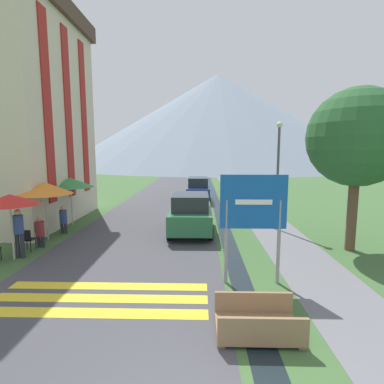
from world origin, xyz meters
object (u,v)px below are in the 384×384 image
Objects in this scene: parked_car_near at (191,213)px; cafe_umbrella_middle_orange at (45,188)px; streetlamp at (278,166)px; parked_car_far at (198,189)px; cafe_umbrella_front_red at (10,200)px; person_seated_far at (40,230)px; hotel_building at (16,105)px; cafe_chair_near_left at (27,238)px; person_standing_terrace at (19,230)px; road_sign at (253,212)px; cafe_umbrella_rear_green at (70,183)px; person_seated_near at (63,218)px; tree_by_path at (357,138)px; footbridge at (257,323)px; cafe_chair_middle at (35,230)px.

cafe_umbrella_middle_orange reaches higher than parked_car_near.
parked_car_far is at bearing 114.97° from streetlamp.
parked_car_near is 7.13m from cafe_umbrella_front_red.
parked_car_near is at bearing 21.73° from person_seated_far.
hotel_building is 13.26× the size of cafe_chair_near_left.
person_seated_far is (0.10, 1.17, -0.32)m from person_standing_terrace.
road_sign is 1.29× the size of cafe_umbrella_rear_green.
tree_by_path is (11.93, -2.03, 3.49)m from person_seated_near.
person_seated_far is 2.06m from person_seated_near.
parked_car_far is 13.83m from person_standing_terrace.
cafe_umbrella_middle_orange is (2.93, -3.24, -3.88)m from hotel_building.
cafe_umbrella_front_red is 1.95m from person_seated_far.
cafe_umbrella_front_red is (-7.62, 4.08, 1.87)m from footbridge.
cafe_chair_near_left is (-6.29, -11.73, -0.39)m from parked_car_far.
cafe_umbrella_rear_green is at bearing 77.01° from cafe_chair_near_left.
tree_by_path reaches higher than cafe_chair_middle.
road_sign reaches higher than cafe_umbrella_front_red.
parked_car_near is 4.64× the size of cafe_chair_near_left.
tree_by_path reaches higher than parked_car_near.
person_standing_terrace is at bearing -174.35° from tree_by_path.
cafe_chair_near_left is at bearing 89.03° from cafe_umbrella_front_red.
tree_by_path reaches higher than parked_car_far.
road_sign is (10.88, -7.33, -4.03)m from hotel_building.
cafe_umbrella_rear_green is (-6.38, -7.55, 1.26)m from parked_car_far.
parked_car_far is at bearing 72.22° from cafe_chair_middle.
parked_car_near is 8.92m from parked_car_far.
tree_by_path is (12.00, 1.19, 3.19)m from person_standing_terrace.
cafe_umbrella_front_red is at bearing -62.27° from hotel_building.
hotel_building reaches higher than person_standing_terrace.
person_seated_far is (-6.07, -11.22, -0.22)m from parked_car_far.
road_sign is 8.41m from cafe_chair_near_left.
cafe_umbrella_front_red is at bearing -156.55° from streetlamp.
cafe_chair_middle is 0.49× the size of person_standing_terrace.
person_seated_near is 10.21m from streetlamp.
tree_by_path is (12.22, -3.64, 2.04)m from cafe_umbrella_rear_green.
tree_by_path is at bearing 11.45° from cafe_chair_middle.
tree_by_path is (6.12, -2.28, 3.29)m from parked_car_near.
footbridge is at bearing -40.29° from cafe_umbrella_middle_orange.
person_seated_far is (0.22, 0.52, 0.18)m from cafe_chair_near_left.
footbridge is 10.24m from cafe_umbrella_middle_orange.
road_sign is at bearing -70.35° from parked_car_near.
person_standing_terrace is 1.35× the size of person_seated_near.
cafe_umbrella_front_red reaches higher than parked_car_near.
cafe_umbrella_middle_orange is at bearing 77.83° from cafe_chair_near_left.
cafe_chair_near_left is 0.49× the size of person_standing_terrace.
footbridge is 0.42× the size of parked_car_far.
parked_car_near reaches higher than footbridge.
cafe_umbrella_front_red is 4.99m from cafe_umbrella_rear_green.
streetlamp is (10.48, 2.32, 2.50)m from cafe_chair_middle.
parked_car_near is 0.78× the size of streetlamp.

